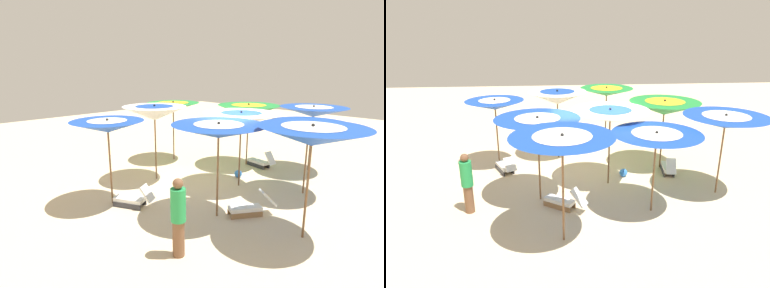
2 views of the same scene
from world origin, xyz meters
TOP-DOWN VIEW (x-y plane):
  - ground at (0.00, 0.00)m, footprint 35.32×35.32m
  - beach_umbrella_0 at (-0.90, -3.41)m, footprint 2.04×2.04m
  - beach_umbrella_1 at (1.04, -2.12)m, footprint 2.04×2.04m
  - beach_umbrella_2 at (3.09, -1.47)m, footprint 1.90×1.90m
  - beach_umbrella_3 at (-2.39, -0.89)m, footprint 2.28×2.28m
  - beach_umbrella_4 at (-0.42, 0.21)m, footprint 2.28×2.28m
  - beach_umbrella_5 at (1.64, 1.05)m, footprint 2.25×2.25m
  - beach_umbrella_6 at (-3.43, 1.09)m, footprint 2.29×2.29m
  - beach_umbrella_7 at (-1.27, 1.93)m, footprint 2.23×2.23m
  - beach_umbrella_8 at (1.08, 3.04)m, footprint 2.23×2.23m
  - lounger_0 at (-2.48, -0.32)m, footprint 0.49×1.17m
  - lounger_1 at (2.82, -0.90)m, footprint 0.81×1.15m
  - lounger_2 at (1.03, 1.61)m, footprint 1.18×0.93m
  - beachgoer_0 at (3.46, 1.61)m, footprint 0.30×0.30m
  - beach_ball at (-0.99, -0.24)m, footprint 0.26×0.26m

SIDE VIEW (x-z plane):
  - ground at x=0.00m, z-range -0.04..0.00m
  - beach_ball at x=-0.99m, z-range 0.00..0.26m
  - lounger_1 at x=2.82m, z-range -0.11..0.54m
  - lounger_2 at x=1.03m, z-range -0.11..0.54m
  - lounger_0 at x=-2.48m, z-range -0.12..0.55m
  - beachgoer_0 at x=3.46m, z-range 0.03..1.65m
  - beach_umbrella_7 at x=-1.27m, z-range 0.87..3.07m
  - beach_umbrella_3 at x=-2.39m, z-range 0.90..3.25m
  - beach_umbrella_6 at x=-3.43m, z-range 0.95..3.32m
  - beach_umbrella_2 at x=3.09m, z-range 0.97..3.32m
  - beach_umbrella_4 at x=-0.42m, z-range 0.96..3.33m
  - beach_umbrella_0 at x=-0.90m, z-range 0.97..3.33m
  - beach_umbrella_5 at x=1.64m, z-range 0.98..3.38m
  - beach_umbrella_1 at x=1.04m, z-range 0.97..3.47m
  - beach_umbrella_8 at x=1.08m, z-range 1.02..3.56m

